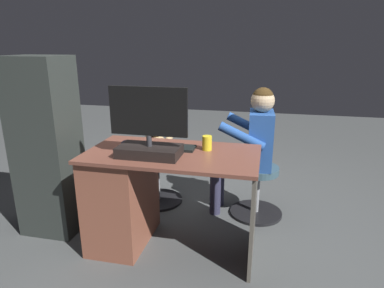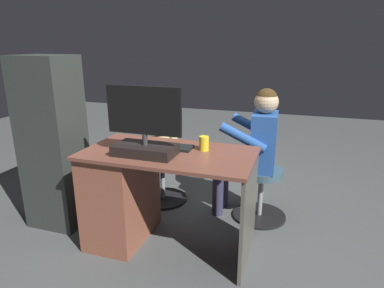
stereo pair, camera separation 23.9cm
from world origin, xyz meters
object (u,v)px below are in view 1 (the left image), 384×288
object	(u,v)px
desk	(133,194)
keyboard	(167,147)
office_chair_teddy	(157,176)
teddy_bear	(157,139)
person	(250,141)
cup	(207,143)
visitor_chair	(257,188)
monitor	(149,135)
computer_mouse	(125,143)
tv_remote	(124,147)

from	to	relation	value
desk	keyboard	world-z (taller)	keyboard
desk	office_chair_teddy	bearing A→B (deg)	-86.38
teddy_bear	person	distance (m)	0.87
cup	visitor_chair	xyz separation A→B (m)	(-0.36, -0.54, -0.56)
monitor	computer_mouse	world-z (taller)	monitor
monitor	cup	xyz separation A→B (m)	(-0.36, -0.22, -0.09)
computer_mouse	cup	world-z (taller)	cup
desk	visitor_chair	distance (m)	1.13
tv_remote	office_chair_teddy	distance (m)	0.86
keyboard	teddy_bear	size ratio (longest dim) A/B	1.09
keyboard	visitor_chair	xyz separation A→B (m)	(-0.66, -0.57, -0.52)
keyboard	teddy_bear	xyz separation A→B (m)	(0.29, -0.63, -0.14)
monitor	office_chair_teddy	world-z (taller)	monitor
tv_remote	teddy_bear	xyz separation A→B (m)	(-0.01, -0.70, -0.14)
tv_remote	visitor_chair	bearing A→B (deg)	-124.27
teddy_bear	keyboard	bearing A→B (deg)	114.92
keyboard	cup	xyz separation A→B (m)	(-0.30, -0.02, 0.04)
cup	visitor_chair	size ratio (longest dim) A/B	0.22
computer_mouse	person	bearing A→B (deg)	-147.94
monitor	tv_remote	xyz separation A→B (m)	(0.24, -0.12, -0.14)
desk	computer_mouse	world-z (taller)	computer_mouse
cup	tv_remote	distance (m)	0.61
desk	monitor	distance (m)	0.55
tv_remote	visitor_chair	distance (m)	1.27
cup	keyboard	bearing A→B (deg)	4.63
monitor	cup	world-z (taller)	monitor
visitor_chair	desk	bearing A→B (deg)	35.64
keyboard	teddy_bear	world-z (taller)	teddy_bear
cup	teddy_bear	distance (m)	0.86
desk	office_chair_teddy	size ratio (longest dim) A/B	2.57
computer_mouse	visitor_chair	xyz separation A→B (m)	(-0.99, -0.56, -0.52)
keyboard	tv_remote	world-z (taller)	keyboard
visitor_chair	tv_remote	bearing A→B (deg)	33.73
person	monitor	bearing A→B (deg)	50.09
desk	teddy_bear	size ratio (longest dim) A/B	3.16
desk	visitor_chair	world-z (taller)	desk
computer_mouse	teddy_bear	size ratio (longest dim) A/B	0.25
desk	keyboard	bearing A→B (deg)	-161.32
keyboard	cup	size ratio (longest dim) A/B	4.02
desk	visitor_chair	xyz separation A→B (m)	(-0.91, -0.65, -0.15)
desk	cup	xyz separation A→B (m)	(-0.54, -0.11, 0.41)
desk	keyboard	size ratio (longest dim) A/B	2.91
monitor	office_chair_teddy	bearing A→B (deg)	-74.03
computer_mouse	tv_remote	world-z (taller)	computer_mouse
monitor	person	xyz separation A→B (m)	(-0.64, -0.77, -0.22)
office_chair_teddy	teddy_bear	world-z (taller)	teddy_bear
keyboard	office_chair_teddy	xyz separation A→B (m)	(0.29, -0.62, -0.51)
cup	monitor	bearing A→B (deg)	31.29
keyboard	monitor	bearing A→B (deg)	72.55
computer_mouse	person	world-z (taller)	person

